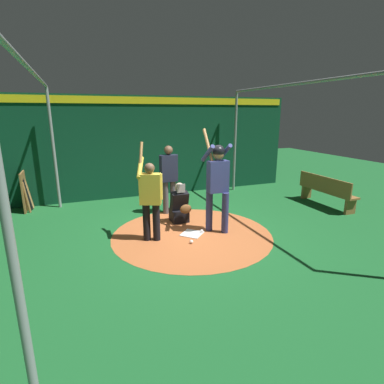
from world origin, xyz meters
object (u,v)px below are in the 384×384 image
at_px(catcher, 180,207).
at_px(visitor, 150,196).
at_px(baseball_1, 202,231).
at_px(home_plate, 192,234).
at_px(bench, 326,190).
at_px(batter, 217,179).
at_px(bat_rack, 26,191).
at_px(baseball_0, 191,242).
at_px(umpire, 169,176).

bearing_deg(catcher, visitor, -47.94).
bearing_deg(visitor, baseball_1, 109.82).
bearing_deg(home_plate, bench, 97.80).
height_order(batter, bat_rack, batter).
relative_size(visitor, bench, 1.08).
relative_size(catcher, bench, 0.52).
height_order(visitor, bench, visitor).
bearing_deg(baseball_0, home_plate, 157.45).
relative_size(umpire, visitor, 0.89).
distance_m(catcher, umpire, 0.95).
bearing_deg(catcher, bat_rack, -125.19).
bearing_deg(visitor, baseball_0, 77.23).
bearing_deg(batter, baseball_0, -61.10).
relative_size(umpire, baseball_1, 23.82).
distance_m(home_plate, baseball_1, 0.23).
distance_m(visitor, baseball_0, 1.23).
xyz_separation_m(home_plate, bench, (-0.58, 4.25, 0.44)).
bearing_deg(umpire, bench, 77.25).
distance_m(catcher, baseball_1, 0.93).
bearing_deg(bench, baseball_0, -76.92).
bearing_deg(visitor, catcher, 153.84).
relative_size(batter, baseball_1, 30.16).
bearing_deg(catcher, baseball_0, -8.46).
height_order(batter, visitor, batter).
bearing_deg(baseball_1, home_plate, -91.78).
height_order(catcher, baseball_0, catcher).
height_order(batter, umpire, batter).
bearing_deg(home_plate, bat_rack, -133.24).
height_order(home_plate, baseball_1, baseball_1).
distance_m(catcher, visitor, 1.32).
xyz_separation_m(visitor, baseball_0, (0.48, 0.70, -0.89)).
relative_size(catcher, bat_rack, 0.92).
distance_m(umpire, baseball_1, 1.85).
bearing_deg(baseball_1, bench, 98.33).
bearing_deg(bench, batter, -80.53).
bearing_deg(bench, visitor, -83.87).
bearing_deg(baseball_1, baseball_0, -42.97).
bearing_deg(umpire, batter, 20.81).
distance_m(batter, baseball_1, 1.19).
distance_m(visitor, bench, 5.19).
bearing_deg(umpire, home_plate, 1.18).
height_order(home_plate, bat_rack, bat_rack).
distance_m(home_plate, batter, 1.30).
bearing_deg(umpire, bat_rack, -116.89).
height_order(batter, baseball_1, batter).
xyz_separation_m(catcher, baseball_0, (1.28, -0.19, -0.34)).
distance_m(home_plate, bat_rack, 4.89).
bearing_deg(catcher, bench, 86.65).
distance_m(batter, bat_rack, 5.36).
bearing_deg(baseball_0, bat_rack, -138.39).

